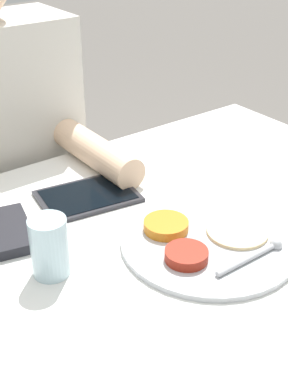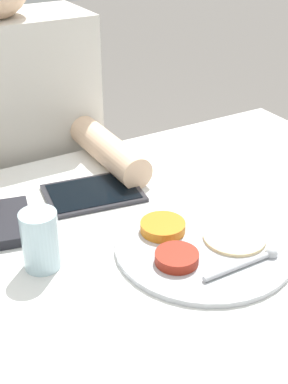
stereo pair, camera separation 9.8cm
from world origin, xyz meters
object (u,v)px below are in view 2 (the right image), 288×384
Objects in this scene: tablet_device at (93,193)px; drinking_glass at (40,240)px; person_diner at (15,199)px; thali_tray at (200,244)px.

drinking_glass is (-0.17, -0.17, 0.05)m from tablet_device.
thali_tray is at bearing -75.27° from person_diner.
thali_tray is 1.48× the size of tablet_device.
person_diner reaches higher than thali_tray.
thali_tray is 0.27m from drinking_glass.
drinking_glass reaches higher than thali_tray.
thali_tray is 0.64m from person_diner.
person_diner is (-0.16, 0.60, -0.17)m from thali_tray.
person_diner is 0.56m from drinking_glass.
person_diner is at bearing 104.73° from thali_tray.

